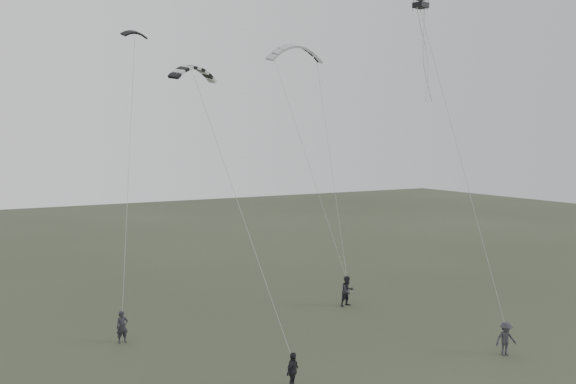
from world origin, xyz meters
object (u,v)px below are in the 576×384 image
flyer_center (293,371)px  kite_pale_large (296,46)px  flyer_left (122,327)px  kite_dark_small (135,32)px  kite_striped (193,67)px  kite_box (421,1)px  flyer_far (506,339)px  flyer_right (347,291)px

flyer_center → kite_pale_large: (9.14, 15.77, 15.53)m
flyer_left → flyer_center: bearing=-64.6°
kite_dark_small → kite_pale_large: 11.96m
kite_pale_large → kite_striped: 12.32m
kite_dark_small → kite_box: (13.22, -8.21, 1.49)m
flyer_center → flyer_far: (10.19, -1.59, 0.02)m
kite_striped → kite_box: kite_box is taller
flyer_far → kite_box: bearing=102.4°
flyer_center → kite_striped: (-0.70, 8.93, 12.65)m
flyer_far → kite_dark_small: (-12.72, 14.82, 14.91)m
kite_striped → kite_box: bearing=-38.7°
flyer_center → kite_striped: kite_striped is taller
flyer_right → kite_pale_large: size_ratio=0.45×
flyer_right → kite_dark_small: kite_dark_small is taller
flyer_far → kite_striped: (-10.88, 10.52, 12.63)m
flyer_right → flyer_center: (-8.39, -8.26, -0.15)m
flyer_left → kite_pale_large: (13.78, 7.29, 15.50)m
flyer_center → kite_box: bearing=-8.4°
flyer_right → kite_striped: (-9.08, 0.67, 12.50)m
flyer_far → kite_pale_large: kite_pale_large is taller
flyer_left → flyer_center: (4.64, -8.48, -0.03)m
kite_pale_large → flyer_center: bearing=-113.1°
flyer_left → flyer_right: flyer_right is taller
flyer_right → kite_striped: kite_striped is taller
flyer_left → kite_striped: (3.94, 0.45, 12.62)m
flyer_right → flyer_center: 11.77m
flyer_far → flyer_center: bearing=-172.1°
kite_box → kite_pale_large: bearing=88.0°
kite_pale_large → flyer_right: bearing=-88.7°
flyer_center → kite_box: size_ratio=2.07×
flyer_far → kite_striped: size_ratio=0.58×
flyer_right → flyer_far: bearing=-85.8°
kite_box → flyer_left: bearing=157.0°
kite_dark_small → flyer_far: bearing=-63.9°
kite_striped → kite_box: size_ratio=3.68×
flyer_left → flyer_right: (13.02, -0.22, 0.12)m
kite_box → kite_dark_small: bearing=137.9°
kite_dark_small → kite_pale_large: bearing=-2.3°
flyer_left → kite_dark_small: kite_dark_small is taller
flyer_far → kite_striped: 19.72m
flyer_left → kite_striped: kite_striped is taller
flyer_center → kite_pale_large: size_ratio=0.37×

